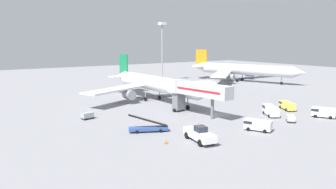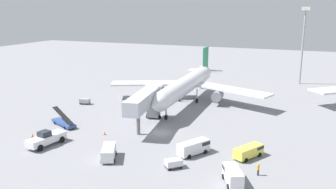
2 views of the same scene
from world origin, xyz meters
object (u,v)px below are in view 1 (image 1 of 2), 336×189
service_van_outer_left (257,125)px  safety_cone_alpha (199,124)px  jet_bridge (195,91)px  baggage_cart_mid_left (291,118)px  airplane_at_gate (154,84)px  apron_light_mast (162,40)px  belt_loader_truck (148,128)px  baggage_cart_far_center (87,116)px  ground_crew_worker_foreground (315,109)px  service_van_mid_right (323,112)px  service_van_mid_center (270,110)px  pushback_tug (200,134)px  airplane_background (241,70)px  safety_cone_bravo (166,141)px  service_van_near_center (287,105)px

service_van_outer_left → safety_cone_alpha: bearing=125.3°
jet_bridge → baggage_cart_mid_left: bearing=-52.9°
airplane_at_gate → baggage_cart_mid_left: size_ratio=16.23×
apron_light_mast → belt_loader_truck: bearing=-124.8°
apron_light_mast → service_van_outer_left: bearing=-109.7°
baggage_cart_far_center → safety_cone_alpha: 23.24m
service_van_outer_left → ground_crew_worker_foreground: bearing=7.4°
safety_cone_alpha → apron_light_mast: bearing=62.9°
apron_light_mast → service_van_mid_right: bearing=-94.6°
belt_loader_truck → service_van_mid_center: (28.64, -3.67, 0.48)m
pushback_tug → service_van_outer_left: pushback_tug is taller
pushback_tug → airplane_background: (64.52, 52.89, 3.52)m
service_van_mid_right → apron_light_mast: apron_light_mast is taller
pushback_tug → service_van_mid_center: (24.71, 5.98, 0.03)m
jet_bridge → apron_light_mast: bearing=63.9°
ground_crew_worker_foreground → airplane_background: airplane_background is taller
pushback_tug → safety_cone_bravo: bearing=156.9°
pushback_tug → baggage_cart_far_center: bearing=111.0°
airplane_at_gate → service_van_near_center: 34.48m
airplane_at_gate → airplane_background: bearing=18.3°
airplane_background → apron_light_mast: apron_light_mast is taller
service_van_outer_left → safety_cone_alpha: size_ratio=7.60×
ground_crew_worker_foreground → airplane_background: (29.14, 50.71, 3.82)m
safety_cone_alpha → airplane_background: bearing=37.6°
service_van_near_center → ground_crew_worker_foreground: (2.26, -5.80, -0.15)m
service_van_near_center → apron_light_mast: apron_light_mast is taller
belt_loader_truck → service_van_mid_center: 28.88m
belt_loader_truck → safety_cone_bravo: size_ratio=9.26×
baggage_cart_far_center → apron_light_mast: apron_light_mast is taller
safety_cone_bravo → airplane_background: airplane_background is taller
service_van_mid_right → service_van_mid_center: size_ratio=0.87×
airplane_at_gate → baggage_cart_far_center: (-22.78, -10.90, -3.89)m
safety_cone_bravo → safety_cone_alpha: bearing=27.8°
ground_crew_worker_foreground → baggage_cart_mid_left: bearing=-169.2°
safety_cone_alpha → airplane_background: (58.05, 44.68, 4.41)m
baggage_cart_mid_left → safety_cone_alpha: baggage_cart_mid_left is taller
service_van_outer_left → safety_cone_bravo: (-17.85, 2.88, -0.77)m
jet_bridge → ground_crew_worker_foreground: (23.89, -13.57, -4.46)m
airplane_at_gate → service_van_outer_left: airplane_at_gate is taller
jet_bridge → airplane_at_gate: bearing=85.2°
baggage_cart_mid_left → service_van_mid_right: bearing=-8.3°
baggage_cart_far_center → service_van_near_center: bearing=-21.7°
airplane_at_gate → belt_loader_truck: 31.58m
pushback_tug → baggage_cart_far_center: 26.78m
service_van_mid_center → baggage_cart_far_center: service_van_mid_center is taller
service_van_mid_center → baggage_cart_mid_left: (-1.24, -6.06, -0.50)m
baggage_cart_far_center → pushback_tug: bearing=-69.0°
service_van_near_center → service_van_outer_left: size_ratio=1.09×
baggage_cart_mid_left → ground_crew_worker_foreground: size_ratio=1.58×
pushback_tug → ground_crew_worker_foreground: size_ratio=4.24×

